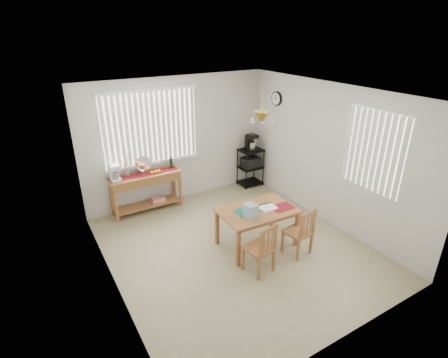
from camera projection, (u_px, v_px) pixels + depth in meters
ground at (235, 248)px, 5.97m from camera, size 4.00×4.50×0.01m
room_shell at (237, 154)px, 5.30m from camera, size 4.20×4.70×2.70m
sideboard at (146, 183)px, 6.94m from camera, size 1.42×0.40×0.80m
sideboard_items at (133, 170)px, 6.70m from camera, size 1.35×0.33×0.61m
wire_cart at (250, 164)px, 8.11m from camera, size 0.52×0.41×0.88m
cart_items at (251, 142)px, 7.91m from camera, size 0.21×0.25×0.36m
dining_table at (257, 214)px, 5.82m from camera, size 1.30×0.86×0.68m
table_items at (255, 210)px, 5.62m from camera, size 0.97×0.49×0.22m
chair_left at (261, 249)px, 5.23m from camera, size 0.45×0.45×0.83m
chair_right at (300, 232)px, 5.65m from camera, size 0.43×0.43×0.83m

